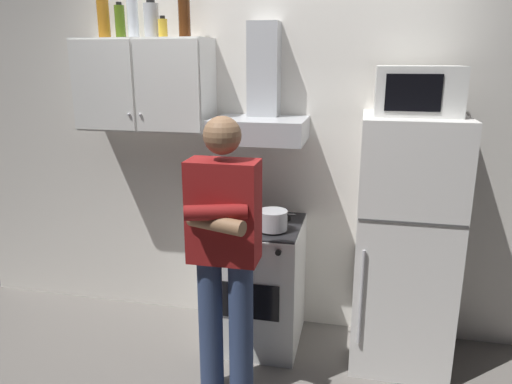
% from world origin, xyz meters
% --- Properties ---
extents(ground_plane, '(7.00, 7.00, 0.00)m').
position_xyz_m(ground_plane, '(0.00, 0.00, 0.00)').
color(ground_plane, slate).
extents(back_wall_tiled, '(4.80, 0.10, 2.70)m').
position_xyz_m(back_wall_tiled, '(0.00, 0.60, 1.35)').
color(back_wall_tiled, silver).
rests_on(back_wall_tiled, ground_plane).
extents(upper_cabinet, '(0.90, 0.37, 0.60)m').
position_xyz_m(upper_cabinet, '(-0.85, 0.37, 1.75)').
color(upper_cabinet, white).
extents(stove_oven, '(0.60, 0.62, 0.87)m').
position_xyz_m(stove_oven, '(-0.05, 0.25, 0.43)').
color(stove_oven, white).
rests_on(stove_oven, ground_plane).
extents(range_hood, '(0.60, 0.44, 0.75)m').
position_xyz_m(range_hood, '(-0.05, 0.38, 1.60)').
color(range_hood, '#B7BABF').
extents(refrigerator, '(0.60, 0.62, 1.60)m').
position_xyz_m(refrigerator, '(0.90, 0.25, 0.80)').
color(refrigerator, white).
rests_on(refrigerator, ground_plane).
extents(microwave, '(0.48, 0.37, 0.28)m').
position_xyz_m(microwave, '(0.90, 0.27, 1.74)').
color(microwave, silver).
rests_on(microwave, refrigerator).
extents(person_standing, '(0.38, 0.33, 1.64)m').
position_xyz_m(person_standing, '(-0.10, -0.36, 0.90)').
color(person_standing, navy).
rests_on(person_standing, ground_plane).
extents(cooking_pot, '(0.29, 0.19, 0.12)m').
position_xyz_m(cooking_pot, '(0.08, 0.13, 0.94)').
color(cooking_pot, '#B7BABF').
rests_on(cooking_pot, stove_oven).
extents(bottle_liquor_amber, '(0.08, 0.08, 0.27)m').
position_xyz_m(bottle_liquor_amber, '(-1.13, 0.39, 2.18)').
color(bottle_liquor_amber, '#B7721E').
rests_on(bottle_liquor_amber, upper_cabinet).
extents(bottle_rum_dark, '(0.08, 0.08, 0.31)m').
position_xyz_m(bottle_rum_dark, '(-0.57, 0.42, 2.20)').
color(bottle_rum_dark, '#47230F').
rests_on(bottle_rum_dark, upper_cabinet).
extents(bottle_canister_steel, '(0.10, 0.10, 0.24)m').
position_xyz_m(bottle_canister_steel, '(-0.79, 0.41, 2.16)').
color(bottle_canister_steel, '#B2B5BA').
rests_on(bottle_canister_steel, upper_cabinet).
extents(bottle_spice_jar, '(0.06, 0.06, 0.13)m').
position_xyz_m(bottle_spice_jar, '(-0.70, 0.36, 2.11)').
color(bottle_spice_jar, gold).
rests_on(bottle_spice_jar, upper_cabinet).
extents(bottle_olive_oil, '(0.07, 0.07, 0.23)m').
position_xyz_m(bottle_olive_oil, '(-1.01, 0.40, 2.16)').
color(bottle_olive_oil, '#4C6B19').
rests_on(bottle_olive_oil, upper_cabinet).
extents(bottle_vodka_clear, '(0.07, 0.07, 0.29)m').
position_xyz_m(bottle_vodka_clear, '(-0.92, 0.40, 2.19)').
color(bottle_vodka_clear, silver).
rests_on(bottle_vodka_clear, upper_cabinet).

